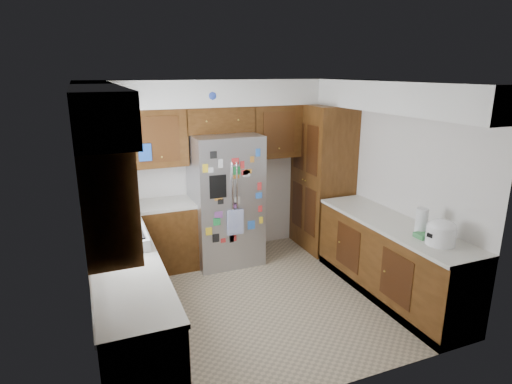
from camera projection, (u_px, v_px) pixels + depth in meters
floor at (259, 299)px, 5.07m from camera, size 3.60×3.60×0.00m
room_shell at (238, 143)px, 4.86m from camera, size 3.64×3.24×2.52m
left_counter_run at (139, 287)px, 4.48m from camera, size 1.36×3.20×0.92m
right_counter_run at (391, 262)px, 5.08m from camera, size 0.63×2.25×0.92m
pantry at (322, 178)px, 6.35m from camera, size 0.60×0.90×2.15m
fridge at (226, 199)px, 5.90m from camera, size 0.90×0.79×1.80m
bridge_cabinet at (219, 119)px, 5.80m from camera, size 0.96×0.34×0.35m
fridge_top_items at (221, 96)px, 5.69m from camera, size 0.73×0.34×0.30m
sink_assembly at (120, 237)px, 4.34m from camera, size 0.52×0.70×0.37m
left_counter_clutter at (119, 209)px, 4.99m from camera, size 0.42×0.96×0.38m
rice_cooker at (441, 232)px, 4.29m from camera, size 0.30×0.29×0.26m
paper_towel at (422, 221)px, 4.56m from camera, size 0.13×0.13×0.29m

